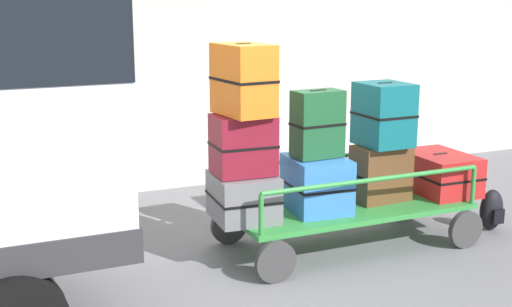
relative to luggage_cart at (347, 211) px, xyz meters
The scene contains 12 objects.
ground_plane 1.08m from the luggage_cart, behind, with size 40.00×40.00×0.00m, color slate.
luggage_cart is the anchor object (origin of this frame).
cart_railing 0.39m from the luggage_cart, 169.38° to the right, with size 2.32×0.99×0.39m.
suitcase_left_bottom 1.13m from the luggage_cart, behind, with size 0.60×0.66×0.42m.
suitcase_left_middle 1.34m from the luggage_cart, behind, with size 0.56×0.45×0.54m.
suitcase_left_top 1.74m from the luggage_cart, behind, with size 0.44×0.63×0.62m.
suitcase_midleft_bottom 0.49m from the luggage_cart, behind, with size 0.58×0.67×0.52m.
suitcase_midleft_middle 0.97m from the luggage_cart, behind, with size 0.48×0.29×0.63m.
suitcase_center_bottom 0.51m from the luggage_cart, ahead, with size 0.59×0.37×0.57m.
suitcase_center_middle 1.01m from the luggage_cart, ahead, with size 0.46×0.51×0.61m.
suitcase_midright_bottom 1.13m from the luggage_cart, ahead, with size 0.58×0.82×0.41m.
backpack 1.65m from the luggage_cart, ahead, with size 0.27×0.22×0.44m.
Camera 1 is at (-2.47, -5.50, 2.43)m, focal length 48.90 mm.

